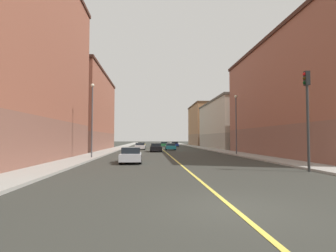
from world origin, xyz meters
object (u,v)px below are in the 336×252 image
object	(u,v)px
street_lamp_left_near	(236,118)
car_black	(156,148)
car_teal	(170,147)
building_right_corner	(3,57)
building_right_midblock	(78,112)
car_silver	(131,155)
street_lamp_right_near	(92,113)
car_blue	(175,144)
building_left_mid	(232,125)
traffic_light_left_near	(307,107)
car_yellow	(141,145)
car_green	(164,144)
building_left_near	(305,98)
building_left_far	(209,125)
car_white	(140,146)

from	to	relation	value
street_lamp_left_near	car_black	distance (m)	14.24
car_teal	car_black	distance (m)	7.04
building_right_corner	car_teal	bearing A→B (deg)	54.95
building_right_midblock	car_silver	distance (m)	29.80
street_lamp_right_near	car_blue	world-z (taller)	street_lamp_right_near
building_left_mid	car_black	world-z (taller)	building_left_mid
traffic_light_left_near	car_yellow	world-z (taller)	traffic_light_left_near
building_right_corner	car_green	size ratio (longest dim) A/B	5.05
building_left_near	car_teal	world-z (taller)	building_left_near
car_black	car_yellow	world-z (taller)	car_black
street_lamp_right_near	street_lamp_left_near	bearing A→B (deg)	16.02
building_left_far	street_lamp_left_near	world-z (taller)	building_left_far
building_left_far	building_right_corner	xyz separation A→B (m)	(-31.14, -55.50, 3.12)
building_left_far	street_lamp_left_near	distance (m)	47.82
building_left_far	car_teal	distance (m)	34.88
street_lamp_left_near	car_blue	size ratio (longest dim) A/B	1.74
building_right_corner	traffic_light_left_near	bearing A→B (deg)	-20.35
building_left_mid	traffic_light_left_near	size ratio (longest dim) A/B	3.78
car_teal	building_left_mid	bearing A→B (deg)	30.19
building_left_mid	street_lamp_right_near	bearing A→B (deg)	-129.59
building_left_near	car_white	xyz separation A→B (m)	(-19.81, 21.00, -6.13)
building_left_near	building_left_far	xyz separation A→B (m)	(0.00, 50.32, -0.55)
car_blue	car_yellow	distance (m)	11.83
traffic_light_left_near	street_lamp_right_near	xyz separation A→B (m)	(-15.78, 11.94, 0.68)
building_left_near	traffic_light_left_near	distance (m)	16.18
car_blue	street_lamp_right_near	bearing A→B (deg)	-106.52
building_right_midblock	car_yellow	distance (m)	17.84
car_silver	car_green	xyz separation A→B (m)	(5.26, 44.67, 0.01)
building_right_corner	car_teal	world-z (taller)	building_right_corner
building_right_midblock	traffic_light_left_near	size ratio (longest dim) A/B	3.82
car_blue	car_teal	bearing A→B (deg)	-97.38
building_right_corner	car_yellow	world-z (taller)	building_right_corner
building_right_corner	car_silver	bearing A→B (deg)	-7.32
car_white	street_lamp_left_near	bearing A→B (deg)	-54.83
traffic_light_left_near	building_left_far	bearing A→B (deg)	82.71
building_left_near	car_silver	distance (m)	21.60
building_left_mid	car_teal	bearing A→B (deg)	-149.81
building_left_mid	building_left_far	world-z (taller)	building_left_far
car_silver	car_green	size ratio (longest dim) A/B	0.97
building_left_near	building_right_midblock	xyz separation A→B (m)	(-31.14, 20.06, 0.26)
building_right_midblock	building_left_near	bearing A→B (deg)	-32.79
street_lamp_left_near	car_black	bearing A→B (deg)	136.25
car_teal	car_green	world-z (taller)	car_green
car_silver	building_right_corner	bearing A→B (deg)	172.68
car_black	car_blue	distance (m)	28.63
building_right_corner	car_blue	size ratio (longest dim) A/B	5.32
building_left_near	car_blue	size ratio (longest dim) A/B	5.99
building_left_near	car_black	distance (m)	22.01
car_black	car_blue	size ratio (longest dim) A/B	1.06
building_left_near	building_right_corner	size ratio (longest dim) A/B	1.13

